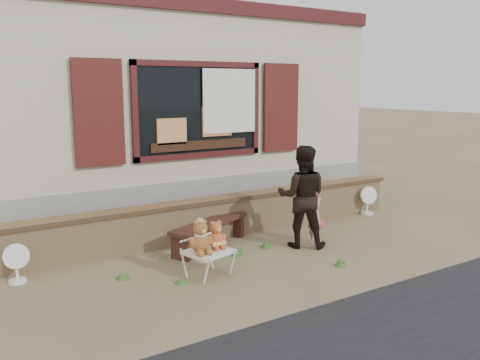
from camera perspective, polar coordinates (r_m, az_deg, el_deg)
ground at (r=7.82m, az=2.38°, el=-7.90°), size 80.00×80.00×0.00m
shopfront at (r=11.41m, az=-10.63°, el=7.96°), size 8.04×5.13×4.00m
brick_wall at (r=8.53m, az=-1.44°, el=-3.94°), size 7.10×0.36×0.67m
bench at (r=7.91m, az=-3.40°, el=-5.43°), size 1.60×0.97×0.41m
folding_chair at (r=6.76m, az=-3.58°, el=-8.14°), size 0.66×0.62×0.34m
teddy_bear_left at (r=6.59m, az=-4.49°, el=-6.30°), size 0.39×0.36×0.45m
teddy_bear_right at (r=6.78m, az=-2.73°, el=-6.08°), size 0.33×0.30×0.38m
child at (r=8.11m, az=8.35°, el=-3.91°), size 0.38×0.30×0.93m
adult at (r=7.88m, az=7.00°, el=-1.85°), size 0.98×0.95×1.59m
fan_left at (r=7.11m, az=-23.82°, el=-8.53°), size 0.32×0.22×0.52m
fan_right at (r=10.21m, az=14.11°, el=-2.21°), size 0.36×0.23×0.56m
grass_tufts at (r=7.31m, az=-0.70°, el=-8.76°), size 2.88×1.39×0.14m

